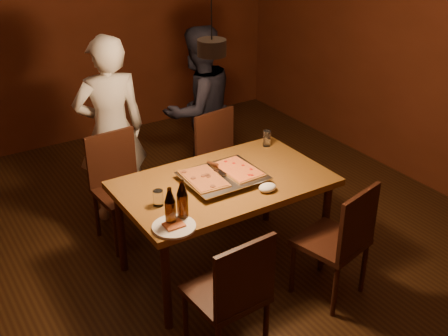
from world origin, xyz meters
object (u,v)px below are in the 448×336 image
chair_near_right (343,234)px  diner_dark (199,110)px  pizza_tray (223,178)px  pendant_lamp (212,46)px  chair_far_right (222,153)px  diner_white (111,130)px  beer_bottle_a (170,207)px  chair_near_left (234,287)px  dining_table (224,189)px  plate_slice (174,226)px  chair_far_left (118,178)px  beer_bottle_b (182,200)px

chair_near_right → diner_dark: diner_dark is taller
pizza_tray → pendant_lamp: bearing=-144.5°
pendant_lamp → chair_far_right: bearing=54.4°
diner_dark → pendant_lamp: size_ratio=1.40×
diner_white → beer_bottle_a: bearing=89.6°
chair_near_left → beer_bottle_a: 0.62m
dining_table → chair_near_left: (-0.44, -0.81, -0.14)m
plate_slice → diner_white: size_ratio=0.17×
chair_far_right → beer_bottle_a: beer_bottle_a is taller
chair_near_right → chair_far_left: bearing=108.2°
beer_bottle_b → plate_slice: size_ratio=1.00×
chair_far_left → chair_near_left: bearing=88.1°
dining_table → beer_bottle_b: bearing=-149.5°
chair_near_right → pizza_tray: 0.91m
dining_table → diner_dark: size_ratio=0.97×
plate_slice → beer_bottle_a: bearing=87.5°
beer_bottle_b → chair_far_left: bearing=89.5°
chair_near_right → beer_bottle_a: size_ratio=1.95×
diner_dark → chair_far_right: bearing=74.4°
beer_bottle_b → plate_slice: (-0.10, -0.07, -0.13)m
chair_near_left → beer_bottle_b: beer_bottle_b is taller
beer_bottle_a → plate_slice: (-0.00, -0.04, -0.12)m
plate_slice → pendant_lamp: 1.13m
chair_far_right → beer_bottle_b: bearing=39.0°
pizza_tray → beer_bottle_a: size_ratio=2.12×
diner_white → plate_slice: bearing=89.8°
dining_table → pendant_lamp: size_ratio=1.36×
chair_far_right → chair_far_left: bearing=-12.8°
chair_near_right → diner_white: diner_white is taller
beer_bottle_b → diner_dark: bearing=56.8°
pizza_tray → diner_white: size_ratio=0.34×
chair_near_left → dining_table: bearing=57.9°
chair_far_right → dining_table: bearing=50.0°
chair_near_right → chair_near_left: bearing=171.1°
dining_table → chair_far_right: bearing=58.7°
dining_table → beer_bottle_b: beer_bottle_b is taller
dining_table → plate_slice: bearing=-149.0°
chair_far_right → beer_bottle_b: (-0.95, -1.05, 0.35)m
plate_slice → diner_dark: size_ratio=0.18×
chair_far_left → beer_bottle_a: size_ratio=1.87×
chair_near_left → pizza_tray: chair_near_left is taller
dining_table → plate_slice: 0.69m
chair_far_right → plate_slice: (-1.05, -1.11, 0.22)m
dining_table → chair_near_right: 0.89m
chair_far_right → chair_near_right: size_ratio=0.96×
chair_far_left → pendant_lamp: pendant_lamp is taller
beer_bottle_a → pendant_lamp: bearing=27.4°
plate_slice → pizza_tray: bearing=31.4°
chair_near_left → plate_slice: (-0.15, 0.45, 0.22)m
beer_bottle_b → pendant_lamp: bearing=30.7°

